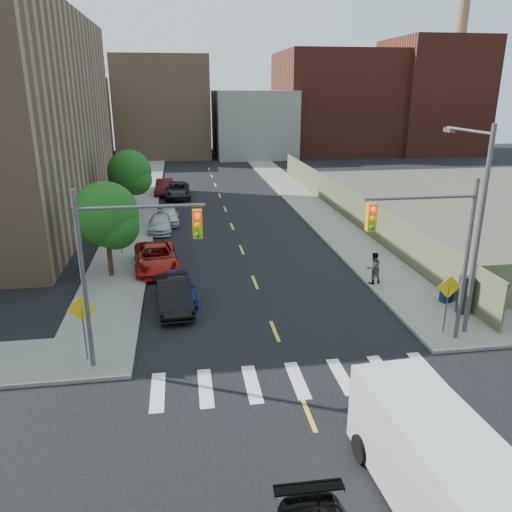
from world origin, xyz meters
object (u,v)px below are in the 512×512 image
object	(u,v)px
parked_car_maroon	(164,187)
cargo_van	(429,455)
parked_car_black	(174,294)
parked_car_grey	(177,190)
parked_car_red	(156,257)
pedestrian_east	(374,268)
pedestrian_west	(140,263)
payphone	(464,295)
mailbox	(447,290)
parked_car_silver	(160,223)
parked_car_blue	(178,288)
parked_car_white	(169,216)

from	to	relation	value
parked_car_maroon	cargo_van	world-z (taller)	cargo_van
parked_car_black	parked_car_grey	size ratio (longest dim) A/B	0.85
parked_car_red	pedestrian_east	distance (m)	12.61
parked_car_grey	pedestrian_west	xyz separation A→B (m)	(-2.10, -22.12, 0.18)
pedestrian_east	payphone	bearing A→B (deg)	110.29
parked_car_grey	payphone	bearing A→B (deg)	-66.58
parked_car_red	mailbox	size ratio (longest dim) A/B	4.13
pedestrian_west	pedestrian_east	xyz separation A→B (m)	(12.60, -3.10, 0.10)
pedestrian_east	parked_car_silver	bearing A→B (deg)	-60.27
parked_car_blue	parked_car_silver	bearing A→B (deg)	89.65
parked_car_red	parked_car_maroon	xyz separation A→B (m)	(0.00, 22.54, 0.02)
cargo_van	parked_car_red	bearing A→B (deg)	108.41
parked_car_red	parked_car_grey	size ratio (longest dim) A/B	1.00
parked_car_black	parked_car_grey	bearing A→B (deg)	84.84
parked_car_blue	mailbox	xyz separation A→B (m)	(13.21, -2.57, 0.11)
parked_car_black	parked_car_white	xyz separation A→B (m)	(-0.46, 16.45, -0.12)
parked_car_blue	parked_car_black	world-z (taller)	parked_car_black
parked_car_maroon	pedestrian_east	bearing A→B (deg)	-62.55
parked_car_blue	pedestrian_east	size ratio (longest dim) A/B	2.22
parked_car_blue	parked_car_grey	xyz separation A→B (m)	(0.00, 25.58, 0.08)
parked_car_grey	cargo_van	xyz separation A→B (m)	(6.32, -39.71, 0.62)
pedestrian_west	mailbox	bearing A→B (deg)	-99.65
parked_car_silver	parked_car_grey	distance (m)	12.33
parked_car_silver	parked_car_white	size ratio (longest dim) A/B	1.15
parked_car_maroon	parked_car_grey	bearing A→B (deg)	-49.75
parked_car_blue	parked_car_black	distance (m)	1.03
parked_car_maroon	parked_car_grey	size ratio (longest dim) A/B	0.86
mailbox	payphone	world-z (taller)	payphone
parked_car_maroon	mailbox	size ratio (longest dim) A/B	3.56
pedestrian_east	mailbox	bearing A→B (deg)	120.17
parked_car_black	pedestrian_east	xyz separation A→B (m)	(10.72, 1.36, 0.28)
payphone	cargo_van	bearing A→B (deg)	-104.74
mailbox	parked_car_black	bearing A→B (deg)	159.55
parked_car_silver	pedestrian_west	size ratio (longest dim) A/B	2.75
parked_car_blue	parked_car_white	size ratio (longest dim) A/B	1.05
parked_car_blue	pedestrian_west	size ratio (longest dim) A/B	2.52
parked_car_blue	pedestrian_east	distance (m)	10.51
parked_car_black	parked_car_silver	xyz separation A→B (m)	(-1.08, 14.32, -0.13)
parked_car_white	pedestrian_west	distance (m)	12.08
parked_car_black	cargo_van	distance (m)	14.68
parked_car_blue	mailbox	distance (m)	13.46
parked_car_maroon	payphone	xyz separation A→B (m)	(14.58, -31.29, 0.31)
parked_car_blue	parked_car_red	world-z (taller)	parked_car_red
parked_car_black	cargo_van	bearing A→B (deg)	-68.23
parked_car_silver	pedestrian_east	world-z (taller)	pedestrian_east
parked_car_blue	parked_car_red	xyz separation A→B (m)	(-1.30, 4.80, 0.08)
parked_car_silver	pedestrian_east	distance (m)	17.53
pedestrian_west	payphone	bearing A→B (deg)	-103.86
pedestrian_east	parked_car_black	bearing A→B (deg)	-5.35
parked_car_maroon	parked_car_grey	xyz separation A→B (m)	(1.30, -1.76, -0.02)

